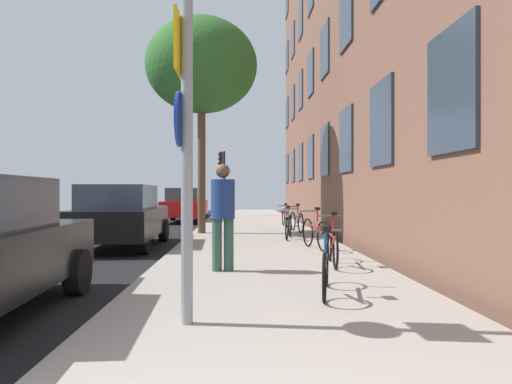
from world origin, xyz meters
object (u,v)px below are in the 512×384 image
bicycle_2 (315,233)px  bicycle_3 (288,226)px  sign_post (185,134)px  traffic_light (222,171)px  bicycle_5 (285,217)px  tree_near (202,66)px  bicycle_0 (326,267)px  car_1 (121,215)px  bicycle_4 (297,221)px  car_3 (189,202)px  car_2 (185,205)px  bicycle_1 (332,244)px  pedestrian_0 (223,210)px

bicycle_2 → bicycle_3: size_ratio=1.01×
sign_post → bicycle_2: 6.73m
traffic_light → bicycle_3: (2.36, -13.63, -2.14)m
bicycle_5 → traffic_light: bearing=107.2°
bicycle_2 → tree_near: bearing=124.2°
sign_post → bicycle_0: size_ratio=2.09×
bicycle_5 → car_1: bearing=-129.9°
bicycle_4 → car_3: size_ratio=0.42×
tree_near → sign_post: bearing=-86.4°
sign_post → car_2: size_ratio=0.77×
car_3 → bicycle_5: bearing=-64.6°
car_1 → car_2: 10.28m
sign_post → bicycle_0: (1.68, 1.33, -1.58)m
bicycle_3 → bicycle_1: bearing=-86.4°
sign_post → tree_near: size_ratio=0.49×
tree_near → bicycle_3: bearing=-37.5°
pedestrian_0 → car_1: size_ratio=0.40×
traffic_light → car_3: bearing=150.0°
tree_near → bicycle_1: tree_near is taller
car_3 → bicycle_2: bearing=-74.6°
bicycle_2 → car_2: (-4.35, 11.67, 0.34)m
tree_near → car_2: size_ratio=1.58×
sign_post → traffic_light: 22.17m
bicycle_0 → bicycle_1: 2.47m
traffic_light → bicycle_1: traffic_light is taller
sign_post → bicycle_5: sign_post is taller
tree_near → car_3: size_ratio=1.76×
traffic_light → bicycle_4: bearing=-75.6°
pedestrian_0 → car_3: (-2.68, 20.14, -0.31)m
bicycle_5 → pedestrian_0: size_ratio=0.87×
bicycle_2 → bicycle_5: bicycle_2 is taller
bicycle_0 → car_1: 7.50m
bicycle_5 → bicycle_3: bearing=-94.5°
bicycle_5 → car_1: 7.57m
tree_near → bicycle_5: tree_near is taller
bicycle_1 → bicycle_2: bearing=88.3°
bicycle_1 → car_1: 6.11m
car_3 → car_1: bearing=-90.4°
sign_post → car_3: 23.46m
bicycle_1 → bicycle_4: bicycle_1 is taller
bicycle_1 → pedestrian_0: (-1.97, -0.56, 0.65)m
bicycle_3 → bicycle_4: (0.53, 2.40, -0.00)m
traffic_light → tree_near: bearing=-91.3°
bicycle_0 → tree_near: bearing=104.3°
sign_post → bicycle_3: (1.95, 8.53, -1.56)m
bicycle_2 → car_2: car_2 is taller
bicycle_2 → bicycle_3: bearing=98.8°
car_3 → traffic_light: bearing=-30.0°
bicycle_1 → bicycle_3: 4.81m
traffic_light → bicycle_4: 11.79m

